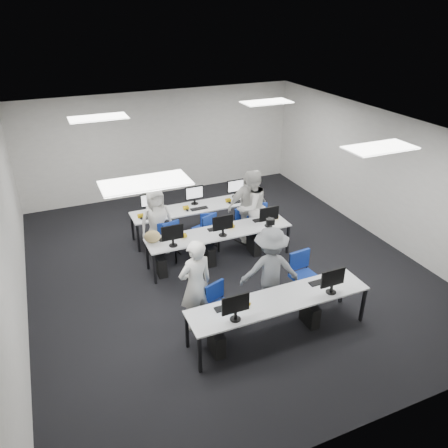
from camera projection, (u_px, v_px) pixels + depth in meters
name	position (u px, v px, depth m)	size (l,w,h in m)	color
room	(223.00, 203.00, 8.90)	(9.00, 9.02, 3.00)	black
ceiling_panels	(223.00, 131.00, 8.22)	(5.20, 4.60, 0.02)	white
desk_front	(280.00, 301.00, 7.31)	(3.20, 0.70, 0.73)	#BABDBF
desk_mid	(220.00, 234.00, 9.44)	(3.20, 0.70, 0.73)	#BABDBF
desk_back	(197.00, 208.00, 10.58)	(3.20, 0.70, 0.73)	#BABDBF
equipment_front	(269.00, 320.00, 7.38)	(2.51, 0.41, 1.19)	#0E5DB7
equipment_mid	(212.00, 249.00, 9.50)	(2.91, 0.41, 1.19)	white
equipment_back	(205.00, 219.00, 10.81)	(2.91, 0.41, 1.19)	white
chair_0	(222.00, 315.00, 7.64)	(0.55, 0.57, 0.85)	navy
chair_1	(304.00, 285.00, 8.37)	(0.52, 0.56, 0.96)	navy
chair_2	(167.00, 249.00, 9.69)	(0.50, 0.52, 0.81)	navy
chair_3	(210.00, 238.00, 10.14)	(0.49, 0.52, 0.81)	navy
chair_4	(246.00, 231.00, 10.44)	(0.54, 0.56, 0.84)	navy
chair_5	(168.00, 243.00, 9.89)	(0.54, 0.57, 0.88)	navy
chair_6	(204.00, 236.00, 10.19)	(0.57, 0.59, 0.88)	navy
chair_7	(255.00, 225.00, 10.63)	(0.54, 0.58, 0.96)	navy
handbag	(152.00, 237.00, 8.93)	(0.34, 0.21, 0.28)	#9A874F
student_0	(196.00, 285.00, 7.41)	(0.63, 0.41, 1.73)	silver
student_1	(251.00, 207.00, 10.17)	(0.87, 0.68, 1.78)	silver
student_2	(157.00, 221.00, 9.75)	(0.77, 0.50, 1.57)	silver
student_3	(247.00, 207.00, 10.25)	(1.01, 0.42, 1.72)	silver
photographer	(270.00, 270.00, 7.88)	(1.08, 0.62, 1.67)	slate
dslr_camera	(270.00, 222.00, 7.63)	(0.14, 0.18, 0.10)	black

